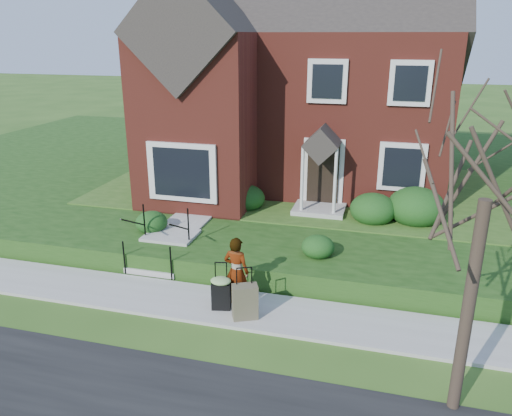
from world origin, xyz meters
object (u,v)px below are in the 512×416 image
(front_steps, at_px, (164,247))
(suitcase_black, at_px, (221,291))
(woman, at_px, (236,271))
(suitcase_olive, at_px, (245,302))
(tree_verge, at_px, (489,177))

(front_steps, xyz_separation_m, suitcase_black, (2.32, -2.00, 0.04))
(woman, xyz_separation_m, suitcase_black, (-0.27, -0.30, -0.38))
(suitcase_black, bearing_deg, woman, 35.80)
(suitcase_black, relative_size, suitcase_olive, 0.95)
(front_steps, height_order, woman, woman)
(front_steps, height_order, tree_verge, tree_verge)
(woman, height_order, suitcase_black, woman)
(suitcase_black, height_order, suitcase_olive, suitcase_olive)
(suitcase_olive, bearing_deg, suitcase_black, 134.75)
(front_steps, xyz_separation_m, woman, (2.59, -1.70, 0.42))
(woman, distance_m, tree_verge, 5.89)
(woman, xyz_separation_m, suitcase_olive, (0.36, -0.53, -0.43))
(suitcase_black, relative_size, tree_verge, 0.20)
(suitcase_black, height_order, tree_verge, tree_verge)
(front_steps, distance_m, suitcase_black, 3.06)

